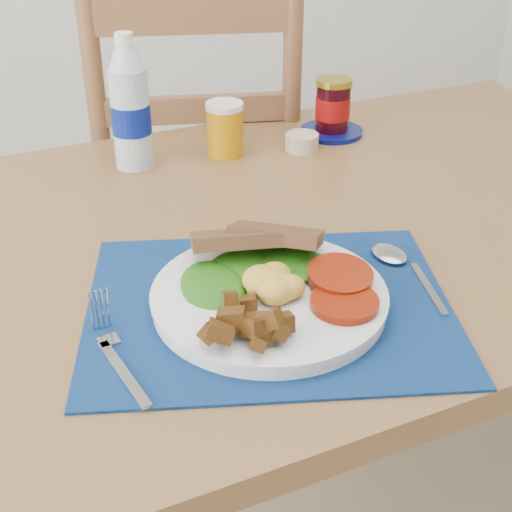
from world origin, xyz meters
The scene contains 10 objects.
table centered at (0.00, 0.20, 0.67)m, with size 1.40×0.90×0.75m.
chair_far centered at (-0.02, 0.79, 0.61)m, with size 0.57×0.55×1.23m.
placemat centered at (-0.20, 0.00, 0.75)m, with size 0.46×0.36×0.00m, color black.
breakfast_plate centered at (-0.21, -0.01, 0.77)m, with size 0.30×0.30×0.07m.
fork centered at (-0.41, -0.02, 0.76)m, with size 0.03×0.18×0.00m.
spoon centered at (0.00, 0.00, 0.76)m, with size 0.05×0.18×0.01m.
water_bottle centered at (-0.23, 0.50, 0.85)m, with size 0.07×0.07×0.24m.
juice_glass centered at (-0.06, 0.49, 0.80)m, with size 0.07×0.07×0.09m, color #C17905.
ramekin centered at (0.08, 0.44, 0.77)m, with size 0.06×0.06×0.03m, color tan.
jam_on_saucer centered at (0.17, 0.49, 0.80)m, with size 0.12×0.12×0.11m.
Camera 1 is at (-0.53, -0.68, 1.27)m, focal length 50.00 mm.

